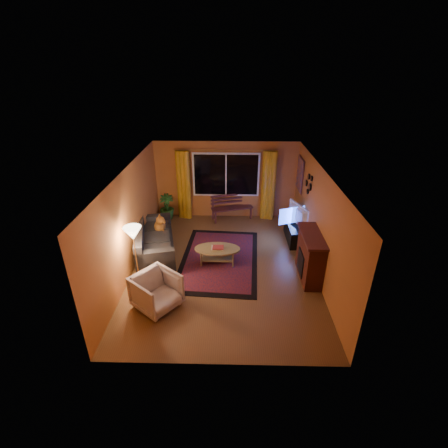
{
  "coord_description": "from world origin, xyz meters",
  "views": [
    {
      "loc": [
        0.17,
        -6.9,
        4.7
      ],
      "look_at": [
        0.0,
        0.3,
        1.05
      ],
      "focal_mm": 26.0,
      "sensor_mm": 36.0,
      "label": 1
    }
  ],
  "objects_px": {
    "bench": "(232,213)",
    "sofa": "(155,240)",
    "coffee_table": "(217,255)",
    "armchair": "(156,290)",
    "floor_lamp": "(136,257)",
    "tv_console": "(294,232)"
  },
  "relations": [
    {
      "from": "sofa",
      "to": "coffee_table",
      "type": "bearing_deg",
      "value": -24.49
    },
    {
      "from": "coffee_table",
      "to": "bench",
      "type": "bearing_deg",
      "value": 81.9
    },
    {
      "from": "armchair",
      "to": "tv_console",
      "type": "relative_size",
      "value": 0.72
    },
    {
      "from": "bench",
      "to": "sofa",
      "type": "height_order",
      "value": "sofa"
    },
    {
      "from": "armchair",
      "to": "coffee_table",
      "type": "height_order",
      "value": "armchair"
    },
    {
      "from": "bench",
      "to": "armchair",
      "type": "bearing_deg",
      "value": -127.63
    },
    {
      "from": "floor_lamp",
      "to": "tv_console",
      "type": "relative_size",
      "value": 1.26
    },
    {
      "from": "sofa",
      "to": "floor_lamp",
      "type": "bearing_deg",
      "value": -108.16
    },
    {
      "from": "armchair",
      "to": "sofa",
      "type": "bearing_deg",
      "value": 51.82
    },
    {
      "from": "armchair",
      "to": "tv_console",
      "type": "distance_m",
      "value": 4.47
    },
    {
      "from": "bench",
      "to": "armchair",
      "type": "relative_size",
      "value": 1.56
    },
    {
      "from": "bench",
      "to": "coffee_table",
      "type": "relative_size",
      "value": 1.15
    },
    {
      "from": "sofa",
      "to": "bench",
      "type": "bearing_deg",
      "value": 34.86
    },
    {
      "from": "bench",
      "to": "armchair",
      "type": "xyz_separation_m",
      "value": [
        -1.56,
        -4.29,
        0.23
      ]
    },
    {
      "from": "armchair",
      "to": "coffee_table",
      "type": "relative_size",
      "value": 0.74
    },
    {
      "from": "bench",
      "to": "sofa",
      "type": "distance_m",
      "value": 3.03
    },
    {
      "from": "bench",
      "to": "coffee_table",
      "type": "distance_m",
      "value": 2.61
    },
    {
      "from": "armchair",
      "to": "coffee_table",
      "type": "distance_m",
      "value": 2.1
    },
    {
      "from": "bench",
      "to": "tv_console",
      "type": "bearing_deg",
      "value": -54.74
    },
    {
      "from": "bench",
      "to": "sofa",
      "type": "relative_size",
      "value": 0.61
    },
    {
      "from": "armchair",
      "to": "floor_lamp",
      "type": "height_order",
      "value": "floor_lamp"
    },
    {
      "from": "floor_lamp",
      "to": "tv_console",
      "type": "xyz_separation_m",
      "value": [
        3.96,
        2.17,
        -0.5
      ]
    }
  ]
}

